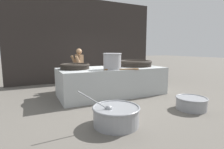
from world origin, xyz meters
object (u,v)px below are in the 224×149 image
stock_pot (112,61)px  prep_bowl_meat (191,103)px  giant_wok_near (75,66)px  prep_bowl_vegetables (116,115)px  cook (79,68)px  giant_wok_far (135,63)px

stock_pot → prep_bowl_meat: bearing=-52.1°
giant_wok_near → prep_bowl_vegetables: giant_wok_near is taller
stock_pot → cook: cook is taller
stock_pot → prep_bowl_meat: (1.41, -1.81, -1.02)m
prep_bowl_vegetables → prep_bowl_meat: 2.20m
prep_bowl_vegetables → prep_bowl_meat: size_ratio=1.62×
prep_bowl_vegetables → stock_pot: bearing=66.5°
giant_wok_near → giant_wok_far: bearing=-0.3°
stock_pot → giant_wok_near: bearing=149.0°
giant_wok_far → prep_bowl_meat: bearing=-85.5°
giant_wok_far → cook: 2.11m
giant_wok_far → cook: (-1.82, 1.05, -0.19)m
stock_pot → prep_bowl_vegetables: 2.21m
stock_pot → cook: size_ratio=0.37×
cook → prep_bowl_vegetables: (-0.19, -3.47, -0.63)m
stock_pot → cook: (-0.60, 1.66, -0.34)m
giant_wok_far → stock_pot: 1.37m
stock_pot → prep_bowl_meat: size_ratio=0.74×
cook → giant_wok_far: bearing=142.6°
stock_pot → prep_bowl_vegetables: size_ratio=0.46×
stock_pot → prep_bowl_vegetables: stock_pot is taller
giant_wok_near → cook: 1.13m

